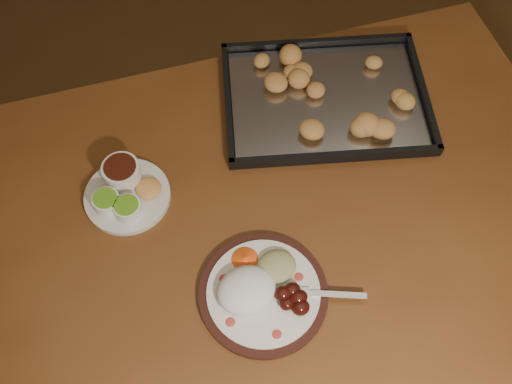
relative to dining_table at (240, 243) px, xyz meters
name	(u,v)px	position (x,y,z in m)	size (l,w,h in m)	color
ground	(344,342)	(0.27, -0.17, -0.65)	(4.00, 4.00, 0.00)	brown
dining_table	(240,243)	(0.00, 0.00, 0.00)	(1.60, 1.08, 0.75)	brown
dinner_plate	(261,290)	(-0.02, -0.15, 0.12)	(0.30, 0.25, 0.06)	black
condiment_saucer	(125,191)	(-0.19, 0.15, 0.12)	(0.18, 0.18, 0.06)	beige
baking_tray	(326,97)	(0.31, 0.21, 0.11)	(0.55, 0.47, 0.05)	black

